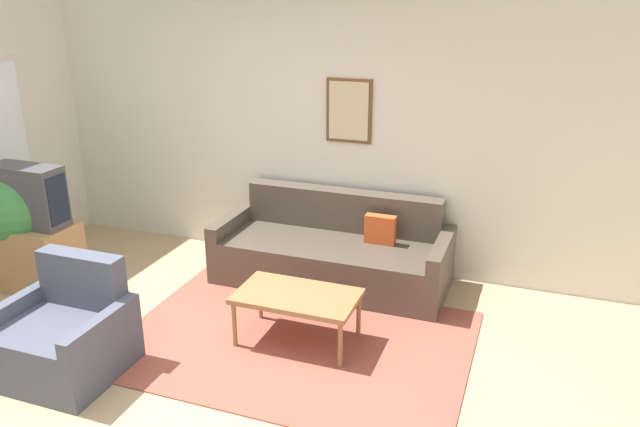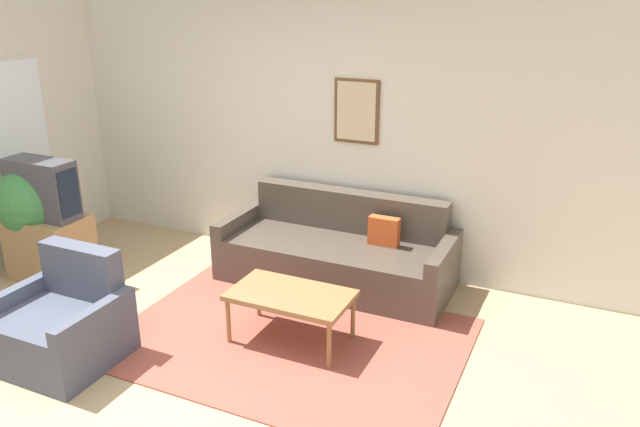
{
  "view_description": "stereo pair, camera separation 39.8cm",
  "coord_description": "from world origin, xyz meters",
  "px_view_note": "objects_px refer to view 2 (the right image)",
  "views": [
    {
      "loc": [
        2.31,
        -3.1,
        2.62
      ],
      "look_at": [
        0.62,
        1.5,
        0.85
      ],
      "focal_mm": 35.0,
      "sensor_mm": 36.0,
      "label": 1
    },
    {
      "loc": [
        2.68,
        -2.95,
        2.62
      ],
      "look_at": [
        0.62,
        1.5,
        0.85
      ],
      "focal_mm": 35.0,
      "sensor_mm": 36.0,
      "label": 2
    }
  ],
  "objects_px": {
    "coffee_table": "(291,297)",
    "tv": "(42,189)",
    "armchair": "(62,326)",
    "potted_plant_tall": "(35,203)",
    "couch": "(338,253)"
  },
  "relations": [
    {
      "from": "couch",
      "to": "armchair",
      "type": "distance_m",
      "value": 2.47
    },
    {
      "from": "tv",
      "to": "armchair",
      "type": "relative_size",
      "value": 0.79
    },
    {
      "from": "couch",
      "to": "coffee_table",
      "type": "relative_size",
      "value": 2.3
    },
    {
      "from": "couch",
      "to": "coffee_table",
      "type": "xyz_separation_m",
      "value": [
        0.09,
        -1.15,
        0.1
      ]
    },
    {
      "from": "couch",
      "to": "tv",
      "type": "height_order",
      "value": "tv"
    },
    {
      "from": "couch",
      "to": "coffee_table",
      "type": "height_order",
      "value": "couch"
    },
    {
      "from": "coffee_table",
      "to": "tv",
      "type": "relative_size",
      "value": 1.38
    },
    {
      "from": "potted_plant_tall",
      "to": "tv",
      "type": "bearing_deg",
      "value": -12.6
    },
    {
      "from": "coffee_table",
      "to": "tv",
      "type": "bearing_deg",
      "value": 178.18
    },
    {
      "from": "couch",
      "to": "tv",
      "type": "distance_m",
      "value": 2.8
    },
    {
      "from": "coffee_table",
      "to": "potted_plant_tall",
      "type": "relative_size",
      "value": 0.86
    },
    {
      "from": "coffee_table",
      "to": "potted_plant_tall",
      "type": "bearing_deg",
      "value": 177.53
    },
    {
      "from": "couch",
      "to": "tv",
      "type": "bearing_deg",
      "value": -157.04
    },
    {
      "from": "tv",
      "to": "potted_plant_tall",
      "type": "relative_size",
      "value": 0.62
    },
    {
      "from": "armchair",
      "to": "couch",
      "type": "bearing_deg",
      "value": 54.44
    }
  ]
}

